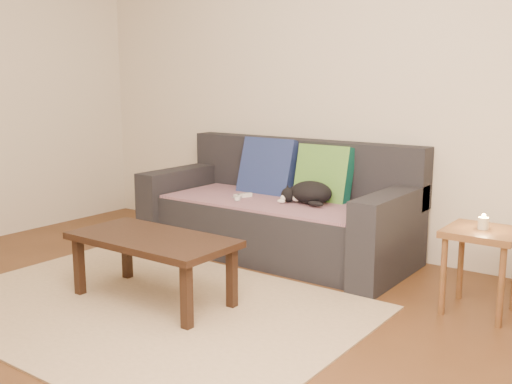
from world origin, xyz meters
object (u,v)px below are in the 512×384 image
cat (309,193)px  sofa (279,215)px  side_table (482,244)px  wii_remote_a (239,197)px  coffee_table (152,245)px  wii_remote_b (243,195)px

cat → sofa: bearing=-175.0°
side_table → sofa: bearing=168.9°
wii_remote_a → coffee_table: wii_remote_a is taller
coffee_table → sofa: bearing=88.5°
cat → wii_remote_a: (-0.52, -0.17, -0.07)m
wii_remote_b → cat: bearing=-58.5°
sofa → coffee_table: sofa is taller
cat → coffee_table: cat is taller
wii_remote_a → coffee_table: (0.19, -1.10, -0.09)m
cat → wii_remote_b: size_ratio=2.75×
wii_remote_a → side_table: bearing=-121.6°
wii_remote_a → side_table: (1.84, -0.10, -0.04)m
wii_remote_b → sofa: bearing=-38.6°
sofa → side_table: sofa is taller
coffee_table → side_table: bearing=31.2°
cat → wii_remote_b: bearing=-156.2°
cat → coffee_table: (-0.33, -1.27, -0.16)m
cat → wii_remote_a: size_ratio=2.75×
wii_remote_b → side_table: bearing=-73.9°
cat → side_table: (1.32, -0.27, -0.11)m
sofa → cat: sofa is taller
wii_remote_b → coffee_table: bearing=-148.3°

